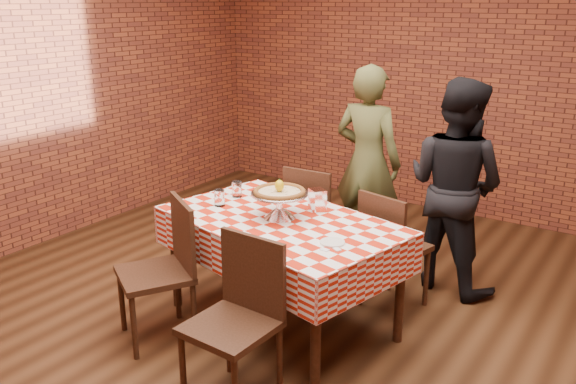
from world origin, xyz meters
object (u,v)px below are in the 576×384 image
at_px(pizza, 279,192).
at_px(chair_far_right, 395,249).
at_px(chair_near_right, 230,326).
at_px(diner_black, 455,186).
at_px(water_glass_left, 219,198).
at_px(diner_olive, 367,162).
at_px(condiment_caddy, 317,200).
at_px(table, 281,272).
at_px(chair_near_left, 155,273).
at_px(water_glass_right, 237,189).
at_px(pizza_stand, 279,205).
at_px(chair_far_left, 317,218).

height_order(pizza, chair_far_right, pizza).
relative_size(chair_near_right, diner_black, 0.57).
bearing_deg(chair_far_right, water_glass_left, 46.05).
bearing_deg(diner_olive, condiment_caddy, 100.92).
xyz_separation_m(table, chair_near_left, (-0.56, -0.61, 0.09)).
bearing_deg(condiment_caddy, diner_black, 89.24).
relative_size(water_glass_right, chair_far_right, 0.13).
xyz_separation_m(table, pizza_stand, (-0.02, 0.02, 0.47)).
bearing_deg(water_glass_left, chair_near_left, -95.73).
bearing_deg(chair_far_right, diner_olive, -37.96).
xyz_separation_m(table, diner_olive, (-0.08, 1.41, 0.44)).
xyz_separation_m(chair_near_left, diner_olive, (0.48, 2.02, 0.36)).
height_order(water_glass_left, water_glass_right, same).
xyz_separation_m(pizza, chair_far_right, (0.55, 0.64, -0.50)).
bearing_deg(diner_olive, pizza, 93.51).
relative_size(condiment_caddy, chair_far_right, 0.18).
xyz_separation_m(chair_far_right, diner_olive, (-0.61, 0.76, 0.38)).
xyz_separation_m(water_glass_left, chair_far_left, (0.26, 0.89, -0.37)).
distance_m(pizza, diner_olive, 1.40).
xyz_separation_m(chair_near_right, chair_far_left, (-0.49, 1.72, -0.01)).
height_order(pizza_stand, water_glass_right, pizza_stand).
distance_m(table, chair_near_right, 0.88).
height_order(pizza, water_glass_left, pizza).
relative_size(condiment_caddy, chair_far_left, 0.17).
xyz_separation_m(chair_near_left, chair_near_right, (0.81, -0.23, -0.00)).
xyz_separation_m(chair_far_left, diner_olive, (0.16, 0.54, 0.37)).
bearing_deg(chair_far_right, condiment_caddy, 56.44).
distance_m(water_glass_right, chair_near_left, 0.89).
distance_m(condiment_caddy, chair_near_left, 1.17).
xyz_separation_m(water_glass_right, chair_near_right, (0.77, -1.05, -0.36)).
height_order(chair_near_left, chair_far_right, chair_near_left).
bearing_deg(condiment_caddy, diner_olive, 133.00).
distance_m(pizza_stand, chair_far_left, 0.97).
bearing_deg(condiment_caddy, table, -81.04).
xyz_separation_m(water_glass_left, chair_far_right, (1.03, 0.67, -0.38)).
distance_m(condiment_caddy, chair_far_left, 0.81).
distance_m(chair_near_left, chair_near_right, 0.84).
bearing_deg(pizza_stand, diner_olive, 92.50).
distance_m(chair_near_left, diner_olive, 2.10).
relative_size(pizza_stand, water_glass_right, 3.36).
height_order(diner_olive, diner_black, diner_olive).
height_order(table, diner_olive, diner_olive).
bearing_deg(diner_olive, chair_near_left, 77.67).
distance_m(table, water_glass_right, 0.72).
height_order(pizza, condiment_caddy, pizza).
bearing_deg(condiment_caddy, water_glass_right, -141.77).
bearing_deg(chair_far_left, diner_olive, -110.19).
distance_m(table, pizza, 0.56).
distance_m(chair_far_left, diner_olive, 0.67).
xyz_separation_m(chair_far_left, diner_black, (0.99, 0.32, 0.36)).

